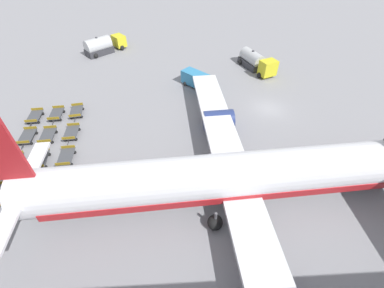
% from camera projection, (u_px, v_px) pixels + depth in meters
% --- Properties ---
extents(ground_plane, '(500.00, 500.00, 0.00)m').
position_uv_depth(ground_plane, '(269.00, 109.00, 35.28)').
color(ground_plane, gray).
extents(airplane, '(39.67, 44.51, 11.73)m').
position_uv_depth(airplane, '(249.00, 175.00, 22.64)').
color(airplane, white).
rests_on(airplane, ground_plane).
extents(fuel_tanker_primary, '(6.89, 7.61, 3.21)m').
position_uv_depth(fuel_tanker_primary, '(103.00, 46.00, 48.24)').
color(fuel_tanker_primary, yellow).
rests_on(fuel_tanker_primary, ground_plane).
extents(fuel_tanker_secondary, '(8.02, 5.25, 2.88)m').
position_uv_depth(fuel_tanker_secondary, '(256.00, 62.00, 43.32)').
color(fuel_tanker_secondary, yellow).
rests_on(fuel_tanker_secondary, ground_plane).
extents(service_van, '(4.95, 4.94, 2.18)m').
position_uv_depth(service_van, '(197.00, 80.00, 38.92)').
color(service_van, teal).
rests_on(service_van, ground_plane).
extents(baggage_dolly_row_near_col_a, '(3.44, 1.76, 0.92)m').
position_uv_depth(baggage_dolly_row_near_col_a, '(35.00, 117.00, 33.15)').
color(baggage_dolly_row_near_col_a, '#424449').
rests_on(baggage_dolly_row_near_col_a, ground_plane).
extents(baggage_dolly_row_near_col_b, '(3.44, 1.74, 0.92)m').
position_uv_depth(baggage_dolly_row_near_col_b, '(27.00, 137.00, 30.21)').
color(baggage_dolly_row_near_col_b, '#424449').
rests_on(baggage_dolly_row_near_col_b, ground_plane).
extents(baggage_dolly_row_near_col_c, '(3.47, 1.88, 0.92)m').
position_uv_depth(baggage_dolly_row_near_col_c, '(14.00, 163.00, 27.05)').
color(baggage_dolly_row_near_col_c, '#424449').
rests_on(baggage_dolly_row_near_col_c, ground_plane).
extents(baggage_dolly_row_mid_a_col_a, '(3.44, 1.75, 0.92)m').
position_uv_depth(baggage_dolly_row_mid_a_col_a, '(56.00, 114.00, 33.53)').
color(baggage_dolly_row_mid_a_col_a, '#424449').
rests_on(baggage_dolly_row_mid_a_col_a, ground_plane).
extents(baggage_dolly_row_mid_a_col_b, '(3.44, 1.77, 0.92)m').
position_uv_depth(baggage_dolly_row_mid_a_col_b, '(48.00, 136.00, 30.35)').
color(baggage_dolly_row_mid_a_col_b, '#424449').
rests_on(baggage_dolly_row_mid_a_col_b, ground_plane).
extents(baggage_dolly_row_mid_a_col_c, '(3.46, 1.86, 0.92)m').
position_uv_depth(baggage_dolly_row_mid_a_col_c, '(40.00, 159.00, 27.45)').
color(baggage_dolly_row_mid_a_col_c, '#424449').
rests_on(baggage_dolly_row_mid_a_col_c, ground_plane).
extents(baggage_dolly_row_mid_a_col_d, '(3.44, 1.74, 0.92)m').
position_uv_depth(baggage_dolly_row_mid_a_col_d, '(27.00, 193.00, 24.22)').
color(baggage_dolly_row_mid_a_col_d, '#424449').
rests_on(baggage_dolly_row_mid_a_col_d, ground_plane).
extents(baggage_dolly_row_mid_b_col_a, '(3.47, 1.89, 0.92)m').
position_uv_depth(baggage_dolly_row_mid_b_col_a, '(77.00, 112.00, 33.97)').
color(baggage_dolly_row_mid_b_col_a, '#424449').
rests_on(baggage_dolly_row_mid_b_col_a, ground_plane).
extents(baggage_dolly_row_mid_b_col_b, '(3.44, 1.74, 0.92)m').
position_uv_depth(baggage_dolly_row_mid_b_col_b, '(72.00, 133.00, 30.73)').
color(baggage_dolly_row_mid_b_col_b, '#424449').
rests_on(baggage_dolly_row_mid_b_col_b, ground_plane).
extents(baggage_dolly_row_mid_b_col_c, '(3.44, 1.76, 0.92)m').
position_uv_depth(baggage_dolly_row_mid_b_col_c, '(66.00, 157.00, 27.72)').
color(baggage_dolly_row_mid_b_col_c, '#424449').
rests_on(baggage_dolly_row_mid_b_col_c, ground_plane).
extents(baggage_dolly_row_mid_b_col_d, '(3.47, 1.93, 0.92)m').
position_uv_depth(baggage_dolly_row_mid_b_col_d, '(58.00, 188.00, 24.63)').
color(baggage_dolly_row_mid_b_col_d, '#424449').
rests_on(baggage_dolly_row_mid_b_col_d, ground_plane).
extents(stand_guidance_stripe, '(2.57, 36.31, 0.01)m').
position_uv_depth(stand_guidance_stripe, '(145.00, 203.00, 23.92)').
color(stand_guidance_stripe, yellow).
rests_on(stand_guidance_stripe, ground_plane).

